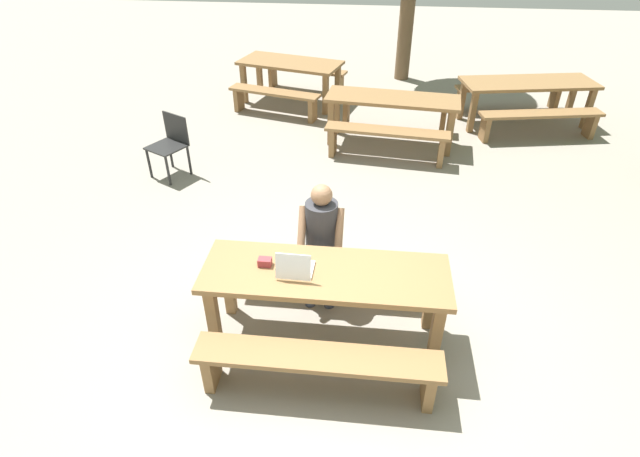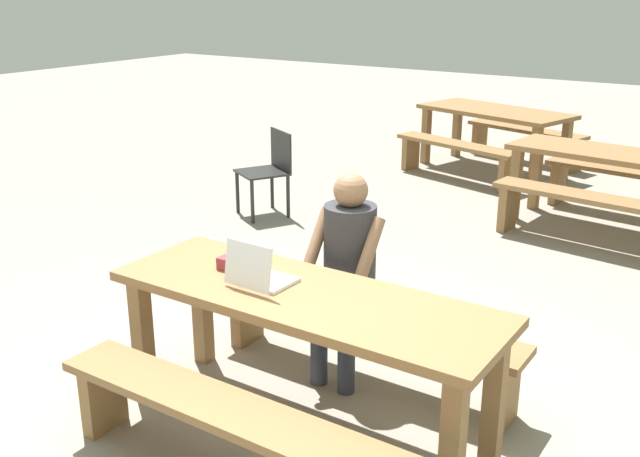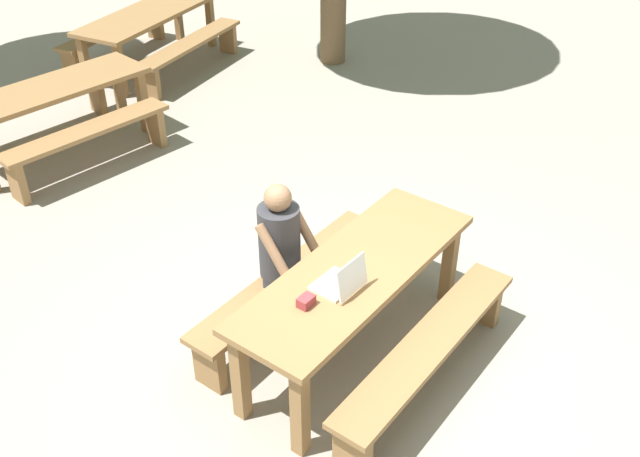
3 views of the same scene
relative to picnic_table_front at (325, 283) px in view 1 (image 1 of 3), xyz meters
name	(u,v)px [view 1 (image 1 of 3)]	position (x,y,z in m)	size (l,w,h in m)	color
ground_plane	(325,337)	(0.00, 0.00, -0.64)	(30.00, 30.00, 0.00)	gray
picnic_table_front	(325,283)	(0.00, 0.00, 0.00)	(2.04, 0.68, 0.76)	olive
bench_near	(318,364)	(0.00, -0.59, -0.32)	(1.92, 0.30, 0.42)	olive
bench_far	(331,268)	(0.00, 0.59, -0.32)	(1.92, 0.30, 0.42)	olive
laptop	(295,268)	(-0.24, -0.05, 0.18)	(0.29, 0.28, 0.25)	white
small_pouch	(265,262)	(-0.51, 0.03, 0.15)	(0.11, 0.08, 0.07)	#993338
person_seated	(321,237)	(-0.09, 0.55, 0.07)	(0.41, 0.41, 1.23)	#333847
plastic_chair	(170,144)	(-2.40, 2.86, -0.19)	(0.60, 0.60, 0.83)	#262626
picnic_table_mid	(528,87)	(2.82, 5.22, -0.02)	(2.24, 1.13, 0.72)	olive
bench_mid_south	(540,119)	(2.94, 4.61, -0.31)	(1.95, 0.65, 0.44)	olive
bench_mid_north	(509,92)	(2.71, 5.83, -0.31)	(1.95, 0.65, 0.44)	olive
picnic_table_rear	(392,105)	(0.60, 4.18, -0.01)	(2.04, 0.88, 0.75)	olive
bench_rear_south	(387,137)	(0.54, 3.61, -0.29)	(1.81, 0.50, 0.47)	olive
bench_rear_north	(394,109)	(0.67, 4.75, -0.29)	(1.81, 0.50, 0.47)	olive
picnic_table_distant	(290,68)	(-1.20, 5.79, 0.00)	(1.95, 1.27, 0.75)	olive
bench_distant_south	(274,97)	(-1.39, 5.12, -0.32)	(1.64, 0.72, 0.44)	olive
bench_distant_north	(305,74)	(-1.02, 6.46, -0.32)	(1.64, 0.72, 0.44)	olive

